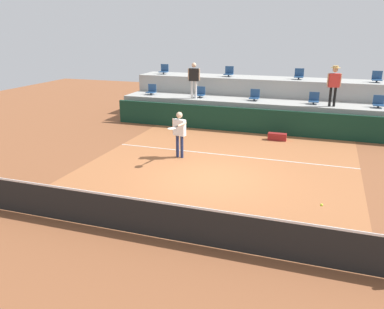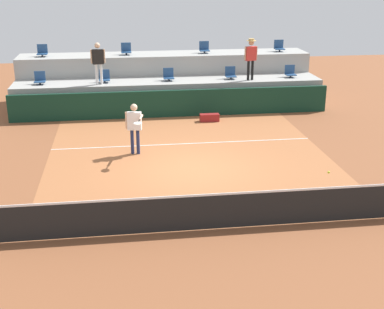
{
  "view_description": "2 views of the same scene",
  "coord_description": "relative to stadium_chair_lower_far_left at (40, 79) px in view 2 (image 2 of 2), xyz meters",
  "views": [
    {
      "loc": [
        3.19,
        -11.22,
        4.54
      ],
      "look_at": [
        -0.47,
        -0.55,
        0.89
      ],
      "focal_mm": 36.94,
      "sensor_mm": 36.0,
      "label": 1
    },
    {
      "loc": [
        -2.12,
        -15.01,
        5.85
      ],
      "look_at": [
        -0.22,
        -1.38,
        0.95
      ],
      "focal_mm": 49.78,
      "sensor_mm": 36.0,
      "label": 2
    }
  ],
  "objects": [
    {
      "name": "tennis_net",
      "position": [
        5.34,
        -11.23,
        -0.97
      ],
      "size": [
        10.48,
        0.08,
        1.07
      ],
      "color": "black",
      "rests_on": "ground_plane"
    },
    {
      "name": "stadium_chair_lower_center",
      "position": [
        5.31,
        0.0,
        0.0
      ],
      "size": [
        0.44,
        0.4,
        0.52
      ],
      "color": "#2D2D33",
      "rests_on": "seating_tier_lower"
    },
    {
      "name": "court_inner_paint",
      "position": [
        5.34,
        -6.23,
        -1.46
      ],
      "size": [
        9.0,
        10.0,
        0.01
      ],
      "primitive_type": "cube",
      "color": "#A36038",
      "rests_on": "ground_plane"
    },
    {
      "name": "seating_tier_upper",
      "position": [
        5.34,
        1.87,
        -0.41
      ],
      "size": [
        13.0,
        1.8,
        2.1
      ],
      "primitive_type": "cube",
      "color": "#9E9E99",
      "rests_on": "ground_plane"
    },
    {
      "name": "stadium_chair_upper_left",
      "position": [
        3.6,
        1.8,
        0.85
      ],
      "size": [
        0.44,
        0.4,
        0.52
      ],
      "color": "#2D2D33",
      "rests_on": "seating_tier_upper"
    },
    {
      "name": "sponsor_backboard",
      "position": [
        5.34,
        -1.23,
        -0.91
      ],
      "size": [
        13.0,
        0.16,
        1.1
      ],
      "primitive_type": "cube",
      "color": "#0F3323",
      "rests_on": "ground_plane"
    },
    {
      "name": "stadium_chair_upper_right",
      "position": [
        7.13,
        1.8,
        0.85
      ],
      "size": [
        0.44,
        0.4,
        0.52
      ],
      "color": "#2D2D33",
      "rests_on": "seating_tier_upper"
    },
    {
      "name": "spectator_in_white",
      "position": [
        2.42,
        -0.38,
        0.81
      ],
      "size": [
        0.6,
        0.25,
        1.7
      ],
      "color": "white",
      "rests_on": "seating_tier_lower"
    },
    {
      "name": "equipment_bag",
      "position": [
        6.72,
        -2.14,
        -1.31
      ],
      "size": [
        0.76,
        0.28,
        0.3
      ],
      "primitive_type": "cube",
      "color": "maroon",
      "rests_on": "ground_plane"
    },
    {
      "name": "stadium_chair_lower_far_left",
      "position": [
        0.0,
        0.0,
        0.0
      ],
      "size": [
        0.44,
        0.4,
        0.52
      ],
      "color": "#2D2D33",
      "rests_on": "seating_tier_lower"
    },
    {
      "name": "seating_tier_lower",
      "position": [
        5.34,
        0.07,
        -0.84
      ],
      "size": [
        13.0,
        1.8,
        1.25
      ],
      "primitive_type": "cube",
      "color": "#9E9E99",
      "rests_on": "ground_plane"
    },
    {
      "name": "stadium_chair_upper_far_left",
      "position": [
        -0.04,
        1.8,
        0.85
      ],
      "size": [
        0.44,
        0.4,
        0.52
      ],
      "color": "#2D2D33",
      "rests_on": "seating_tier_upper"
    },
    {
      "name": "tennis_player",
      "position": [
        3.65,
        -5.66,
        -0.43
      ],
      "size": [
        0.58,
        1.26,
        1.69
      ],
      "color": "navy",
      "rests_on": "ground_plane"
    },
    {
      "name": "ground_plane",
      "position": [
        5.34,
        -7.23,
        -1.46
      ],
      "size": [
        40.0,
        40.0,
        0.0
      ],
      "primitive_type": "plane",
      "color": "brown"
    },
    {
      "name": "stadium_chair_lower_right",
      "position": [
        7.98,
        0.0,
        0.0
      ],
      "size": [
        0.44,
        0.4,
        0.52
      ],
      "color": "#2D2D33",
      "rests_on": "seating_tier_lower"
    },
    {
      "name": "spectator_with_hat",
      "position": [
        8.75,
        -0.38,
        0.86
      ],
      "size": [
        0.59,
        0.48,
        1.74
      ],
      "color": "black",
      "rests_on": "seating_tier_lower"
    },
    {
      "name": "stadium_chair_upper_far_right",
      "position": [
        10.63,
        1.8,
        0.85
      ],
      "size": [
        0.44,
        0.4,
        0.52
      ],
      "color": "#2D2D33",
      "rests_on": "seating_tier_upper"
    },
    {
      "name": "tennis_ball",
      "position": [
        8.66,
        -9.65,
        -0.83
      ],
      "size": [
        0.07,
        0.07,
        0.07
      ],
      "color": "#CCE033"
    },
    {
      "name": "stadium_chair_lower_far_right",
      "position": [
        10.64,
        0.0,
        0.0
      ],
      "size": [
        0.44,
        0.4,
        0.52
      ],
      "color": "#2D2D33",
      "rests_on": "seating_tier_lower"
    },
    {
      "name": "court_service_line",
      "position": [
        5.34,
        -4.83,
        -1.46
      ],
      "size": [
        9.0,
        0.06,
        0.0
      ],
      "primitive_type": "cube",
      "color": "silver",
      "rests_on": "ground_plane"
    },
    {
      "name": "stadium_chair_lower_left",
      "position": [
        2.62,
        0.0,
        0.0
      ],
      "size": [
        0.44,
        0.4,
        0.52
      ],
      "color": "#2D2D33",
      "rests_on": "seating_tier_lower"
    }
  ]
}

